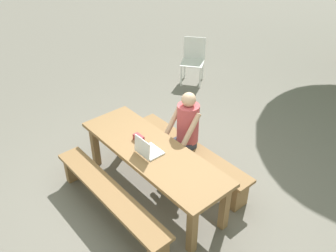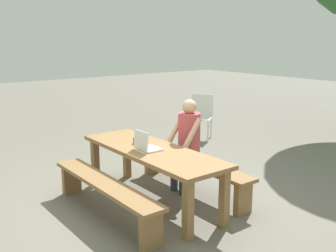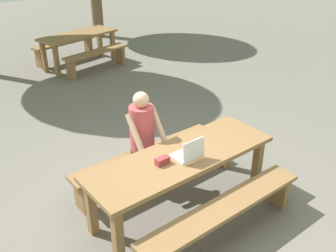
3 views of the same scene
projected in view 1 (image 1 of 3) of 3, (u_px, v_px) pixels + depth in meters
name	position (u px, v px, depth m)	size (l,w,h in m)	color
ground_plane	(154.00, 192.00, 4.85)	(30.00, 30.00, 0.00)	slate
picnic_table_front	(152.00, 156.00, 4.51)	(2.19, 0.72, 0.71)	olive
bench_near	(110.00, 197.00, 4.31)	(2.03, 0.30, 0.43)	olive
bench_far	(190.00, 152.00, 5.02)	(2.03, 0.30, 0.43)	olive
laptop	(147.00, 150.00, 4.36)	(0.29, 0.26, 0.25)	white
small_pouch	(139.00, 138.00, 4.60)	(0.15, 0.08, 0.08)	#993338
person_seated	(186.00, 128.00, 4.82)	(0.40, 0.40, 1.24)	#333847
plastic_chair	(193.00, 59.00, 7.32)	(0.62, 0.62, 0.90)	white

